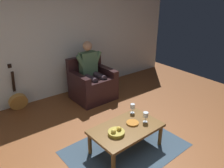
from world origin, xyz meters
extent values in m
plane|color=brown|center=(0.00, 0.00, 0.00)|extent=(7.15, 7.15, 0.00)
cube|color=silver|center=(0.00, -2.87, 1.26)|extent=(6.36, 0.06, 2.52)
cube|color=#334656|center=(0.10, -0.42, 0.00)|extent=(1.81, 1.32, 0.01)
cube|color=black|center=(-0.43, -2.17, 0.21)|extent=(0.87, 0.79, 0.42)
cube|color=black|center=(-0.43, -2.11, 0.47)|extent=(0.58, 0.66, 0.10)
cube|color=black|center=(-0.79, -2.18, 0.54)|extent=(0.16, 0.77, 0.24)
cube|color=black|center=(-0.08, -2.16, 0.54)|extent=(0.16, 0.77, 0.24)
cube|color=black|center=(-0.42, -2.49, 0.67)|extent=(0.85, 0.14, 0.49)
cube|color=#496949|center=(-0.43, -2.32, 0.78)|extent=(0.38, 0.19, 0.52)
sphere|color=#A87A5B|center=(-0.43, -2.32, 1.17)|extent=(0.20, 0.20, 0.20)
cylinder|color=#3D2F37|center=(-0.55, -2.11, 0.53)|extent=(0.14, 0.44, 0.13)
cylinder|color=#3D2F37|center=(-0.55, -1.90, 0.26)|extent=(0.12, 0.12, 0.52)
cylinder|color=#496949|center=(-0.65, -2.28, 0.90)|extent=(0.20, 0.10, 0.29)
cylinder|color=#3D2F37|center=(-0.32, -2.11, 0.53)|extent=(0.14, 0.44, 0.13)
cylinder|color=#3D2F37|center=(-0.33, -1.89, 0.26)|extent=(0.12, 0.12, 0.52)
cylinder|color=#496949|center=(-0.21, -2.27, 0.90)|extent=(0.20, 0.10, 0.29)
cube|color=brown|center=(0.10, -0.42, 0.37)|extent=(1.09, 0.69, 0.04)
cylinder|color=brown|center=(-0.39, -0.17, 0.18)|extent=(0.06, 0.06, 0.35)
cylinder|color=brown|center=(0.57, -0.13, 0.18)|extent=(0.06, 0.06, 0.35)
cylinder|color=brown|center=(-0.36, -0.71, 0.18)|extent=(0.06, 0.06, 0.35)
cylinder|color=brown|center=(0.60, -0.67, 0.18)|extent=(0.06, 0.06, 0.35)
cylinder|color=#AF7A38|center=(1.05, -2.66, 0.18)|extent=(0.36, 0.19, 0.37)
cylinder|color=black|center=(1.05, -2.61, 0.20)|extent=(0.10, 0.03, 0.10)
cube|color=black|center=(1.05, -2.77, 0.58)|extent=(0.05, 0.16, 0.46)
cube|color=black|center=(1.05, -2.85, 0.87)|extent=(0.07, 0.07, 0.14)
cylinder|color=silver|center=(-0.23, -0.35, 0.39)|extent=(0.07, 0.07, 0.01)
cylinder|color=silver|center=(-0.23, -0.35, 0.44)|extent=(0.01, 0.01, 0.08)
cylinder|color=silver|center=(-0.23, -0.35, 0.52)|extent=(0.08, 0.08, 0.08)
cylinder|color=#590C19|center=(-0.23, -0.35, 0.50)|extent=(0.07, 0.07, 0.03)
cylinder|color=silver|center=(-0.25, -0.68, 0.39)|extent=(0.07, 0.07, 0.01)
cylinder|color=silver|center=(-0.25, -0.68, 0.44)|extent=(0.01, 0.01, 0.08)
cylinder|color=silver|center=(-0.25, -0.68, 0.51)|extent=(0.07, 0.07, 0.08)
cylinder|color=#590C19|center=(-0.25, -0.68, 0.49)|extent=(0.07, 0.07, 0.03)
cylinder|color=olive|center=(0.33, -0.38, 0.42)|extent=(0.24, 0.24, 0.05)
sphere|color=gold|center=(0.38, -0.38, 0.46)|extent=(0.07, 0.07, 0.07)
sphere|color=gold|center=(0.28, -0.38, 0.46)|extent=(0.07, 0.07, 0.07)
cylinder|color=#B76D23|center=(-0.04, -0.44, 0.40)|extent=(0.19, 0.19, 0.02)
camera|label=1|loc=(1.95, 1.65, 2.29)|focal=35.55mm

